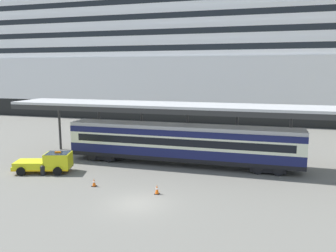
{
  "coord_description": "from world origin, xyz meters",
  "views": [
    {
      "loc": [
        8.53,
        -21.75,
        9.49
      ],
      "look_at": [
        0.2,
        7.56,
        4.5
      ],
      "focal_mm": 36.37,
      "sensor_mm": 36.0,
      "label": 1
    }
  ],
  "objects_px": {
    "train_carriage": "(181,143)",
    "quay_bollard": "(43,170)",
    "traffic_cone_near": "(157,189)",
    "service_truck": "(48,162)",
    "traffic_cone_mid": "(94,183)",
    "cruise_ship": "(145,48)"
  },
  "relations": [
    {
      "from": "traffic_cone_near",
      "to": "train_carriage",
      "type": "bearing_deg",
      "value": 90.96
    },
    {
      "from": "train_carriage",
      "to": "service_truck",
      "type": "xyz_separation_m",
      "value": [
        -11.4,
        -5.87,
        -1.32
      ]
    },
    {
      "from": "quay_bollard",
      "to": "service_truck",
      "type": "bearing_deg",
      "value": 93.42
    },
    {
      "from": "cruise_ship",
      "to": "service_truck",
      "type": "height_order",
      "value": "cruise_ship"
    },
    {
      "from": "quay_bollard",
      "to": "traffic_cone_mid",
      "type": "bearing_deg",
      "value": -13.55
    },
    {
      "from": "traffic_cone_near",
      "to": "quay_bollard",
      "type": "height_order",
      "value": "quay_bollard"
    },
    {
      "from": "traffic_cone_near",
      "to": "quay_bollard",
      "type": "relative_size",
      "value": 0.81
    },
    {
      "from": "service_truck",
      "to": "traffic_cone_near",
      "type": "relative_size",
      "value": 7.19
    },
    {
      "from": "train_carriage",
      "to": "service_truck",
      "type": "distance_m",
      "value": 12.89
    },
    {
      "from": "cruise_ship",
      "to": "traffic_cone_near",
      "type": "distance_m",
      "value": 52.67
    },
    {
      "from": "cruise_ship",
      "to": "traffic_cone_mid",
      "type": "relative_size",
      "value": 213.45
    },
    {
      "from": "traffic_cone_mid",
      "to": "quay_bollard",
      "type": "bearing_deg",
      "value": 166.45
    },
    {
      "from": "cruise_ship",
      "to": "service_truck",
      "type": "distance_m",
      "value": 47.26
    },
    {
      "from": "traffic_cone_mid",
      "to": "train_carriage",
      "type": "bearing_deg",
      "value": 56.8
    },
    {
      "from": "train_carriage",
      "to": "traffic_cone_near",
      "type": "bearing_deg",
      "value": -89.04
    },
    {
      "from": "train_carriage",
      "to": "quay_bollard",
      "type": "distance_m",
      "value": 13.36
    },
    {
      "from": "cruise_ship",
      "to": "traffic_cone_mid",
      "type": "height_order",
      "value": "cruise_ship"
    },
    {
      "from": "service_truck",
      "to": "traffic_cone_near",
      "type": "xyz_separation_m",
      "value": [
        11.55,
        -2.66,
        -0.61
      ]
    },
    {
      "from": "traffic_cone_near",
      "to": "traffic_cone_mid",
      "type": "height_order",
      "value": "traffic_cone_near"
    },
    {
      "from": "train_carriage",
      "to": "traffic_cone_mid",
      "type": "distance_m",
      "value": 10.07
    },
    {
      "from": "cruise_ship",
      "to": "quay_bollard",
      "type": "height_order",
      "value": "cruise_ship"
    },
    {
      "from": "service_truck",
      "to": "traffic_cone_mid",
      "type": "bearing_deg",
      "value": -21.73
    }
  ]
}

